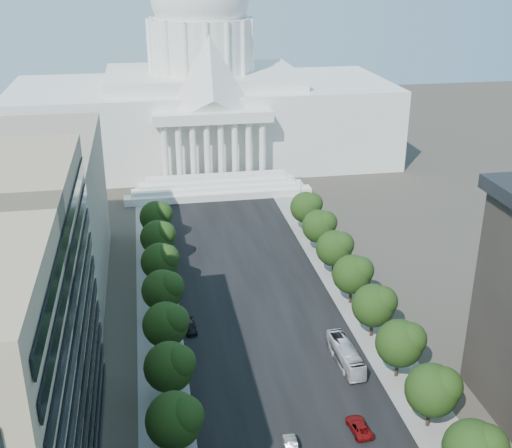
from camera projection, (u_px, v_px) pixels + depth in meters
road_asphalt at (254, 296)px, 127.48m from camera, size 30.00×260.00×0.01m
sidewalk_left at (158, 304)px, 124.41m from camera, size 8.00×260.00×0.02m
sidewalk_right at (346, 288)px, 130.55m from camera, size 8.00×260.00×0.02m
capitol at (203, 99)px, 205.94m from camera, size 120.00×56.00×73.00m
tree_l_d at (177, 419)px, 83.81m from camera, size 7.79×7.60×9.97m
tree_l_e at (171, 366)px, 94.71m from camera, size 7.79×7.60×9.97m
tree_l_f at (167, 323)px, 105.61m from camera, size 7.79×7.60×9.97m
tree_l_g at (164, 289)px, 116.51m from camera, size 7.79×7.60×9.97m
tree_l_h at (161, 261)px, 127.41m from camera, size 7.79×7.60×9.97m
tree_l_i at (159, 237)px, 138.31m from camera, size 7.79×7.60×9.97m
tree_l_j at (157, 216)px, 149.21m from camera, size 7.79×7.60×9.97m
tree_r_d at (435, 389)px, 89.63m from camera, size 7.79×7.60×9.97m
tree_r_e at (402, 342)px, 100.52m from camera, size 7.79×7.60×9.97m
tree_r_f at (376, 304)px, 111.42m from camera, size 7.79×7.60×9.97m
tree_r_g at (354, 273)px, 122.32m from camera, size 7.79×7.60×9.97m
tree_r_h at (336, 247)px, 133.22m from camera, size 7.79×7.60×9.97m
tree_r_i at (321, 225)px, 144.12m from camera, size 7.79×7.60×9.97m
tree_r_j at (307, 206)px, 155.02m from camera, size 7.79×7.60×9.97m
streetlight_c at (411, 344)px, 101.20m from camera, size 2.61×0.44×9.00m
streetlight_d at (360, 273)px, 123.90m from camera, size 2.61×0.44×9.00m
streetlight_e at (324, 224)px, 146.61m from camera, size 2.61×0.44×9.00m
streetlight_f at (299, 188)px, 169.32m from camera, size 2.61×0.44×9.00m
car_red at (359, 427)px, 90.80m from camera, size 2.98×5.70×1.53m
car_dark_b at (190, 327)px, 115.20m from camera, size 2.29×5.12×1.46m
city_bus at (345, 355)px, 105.65m from camera, size 3.39×12.24×3.38m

